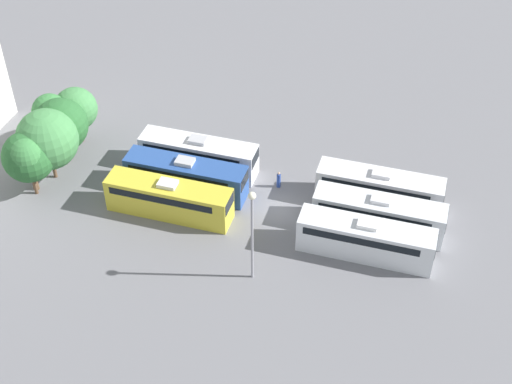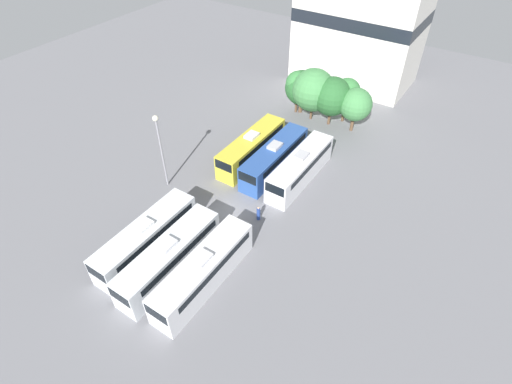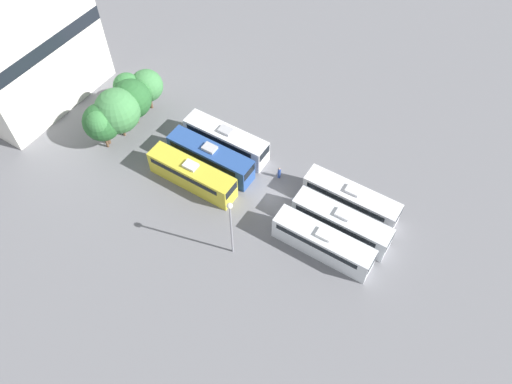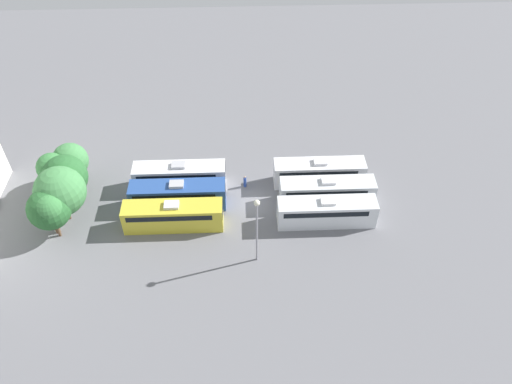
{
  "view_description": "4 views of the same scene",
  "coord_description": "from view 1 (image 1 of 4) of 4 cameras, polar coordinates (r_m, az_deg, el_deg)",
  "views": [
    {
      "loc": [
        -45.41,
        -11.76,
        41.44
      ],
      "look_at": [
        -0.03,
        1.86,
        1.52
      ],
      "focal_mm": 50.0,
      "sensor_mm": 36.0,
      "label": 1
    },
    {
      "loc": [
        18.38,
        -23.18,
        28.76
      ],
      "look_at": [
        1.88,
        1.93,
        2.13
      ],
      "focal_mm": 28.0,
      "sensor_mm": 36.0,
      "label": 2
    },
    {
      "loc": [
        -29.88,
        -16.75,
        46.54
      ],
      "look_at": [
        -1.63,
        0.96,
        2.05
      ],
      "focal_mm": 35.0,
      "sensor_mm": 36.0,
      "label": 3
    },
    {
      "loc": [
        -41.59,
        1.09,
        41.53
      ],
      "look_at": [
        -1.02,
        -0.55,
        2.85
      ],
      "focal_mm": 35.0,
      "sensor_mm": 36.0,
      "label": 4
    }
  ],
  "objects": [
    {
      "name": "ground_plane",
      "position": [
        62.59,
        1.64,
        -1.36
      ],
      "size": [
        110.97,
        110.97,
        0.0
      ],
      "primitive_type": "plane",
      "color": "slate"
    },
    {
      "name": "bus_0",
      "position": [
        58.02,
        8.74,
        -3.69
      ],
      "size": [
        2.56,
        10.99,
        3.48
      ],
      "color": "silver",
      "rests_on": "ground_plane"
    },
    {
      "name": "bus_1",
      "position": [
        60.4,
        9.76,
        -1.72
      ],
      "size": [
        2.56,
        10.99,
        3.48
      ],
      "color": "silver",
      "rests_on": "ground_plane"
    },
    {
      "name": "bus_2",
      "position": [
        63.02,
        9.83,
        0.34
      ],
      "size": [
        2.56,
        10.99,
        3.48
      ],
      "color": "silver",
      "rests_on": "ground_plane"
    },
    {
      "name": "bus_3",
      "position": [
        61.51,
        -7.0,
        -0.48
      ],
      "size": [
        2.56,
        10.99,
        3.48
      ],
      "color": "gold",
      "rests_on": "ground_plane"
    },
    {
      "name": "bus_4",
      "position": [
        63.72,
        -5.65,
        1.32
      ],
      "size": [
        2.56,
        10.99,
        3.48
      ],
      "color": "#284C93",
      "rests_on": "ground_plane"
    },
    {
      "name": "bus_5",
      "position": [
        66.14,
        -4.64,
        3.05
      ],
      "size": [
        2.56,
        10.99,
        3.48
      ],
      "color": "white",
      "rests_on": "ground_plane"
    },
    {
      "name": "worker_person",
      "position": [
        64.45,
        1.83,
        0.96
      ],
      "size": [
        0.36,
        0.36,
        1.66
      ],
      "color": "navy",
      "rests_on": "ground_plane"
    },
    {
      "name": "light_pole",
      "position": [
        52.66,
        -0.31,
        -2.46
      ],
      "size": [
        0.6,
        0.6,
        8.71
      ],
      "color": "gray",
      "rests_on": "ground_plane"
    },
    {
      "name": "tree_0",
      "position": [
        64.59,
        -17.84,
        2.84
      ],
      "size": [
        3.23,
        3.23,
        5.96
      ],
      "color": "brown",
      "rests_on": "ground_plane"
    },
    {
      "name": "tree_1",
      "position": [
        65.49,
        -17.74,
        2.7
      ],
      "size": [
        4.64,
        4.64,
        5.99
      ],
      "color": "brown",
      "rests_on": "ground_plane"
    },
    {
      "name": "tree_2",
      "position": [
        66.08,
        -16.36,
        4.06
      ],
      "size": [
        5.56,
        5.56,
        7.05
      ],
      "color": "brown",
      "rests_on": "ground_plane"
    },
    {
      "name": "tree_3",
      "position": [
        68.03,
        -15.34,
        5.2
      ],
      "size": [
        5.01,
        5.01,
        6.57
      ],
      "color": "brown",
      "rests_on": "ground_plane"
    },
    {
      "name": "tree_4",
      "position": [
        69.58,
        -16.13,
        6.16
      ],
      "size": [
        3.45,
        3.45,
        6.09
      ],
      "color": "brown",
      "rests_on": "ground_plane"
    },
    {
      "name": "tree_5",
      "position": [
        70.49,
        -14.23,
        6.46
      ],
      "size": [
        4.17,
        4.17,
        5.87
      ],
      "color": "brown",
      "rests_on": "ground_plane"
    }
  ]
}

